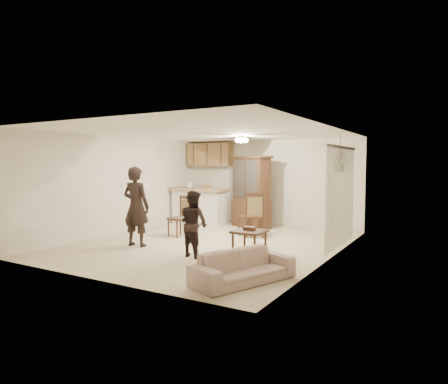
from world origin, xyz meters
The scene contains 23 objects.
floor centered at (0.00, 0.00, 0.00)m, with size 6.50×6.50×0.00m, color beige.
ceiling centered at (0.00, 0.00, 2.50)m, with size 5.50×6.50×0.02m, color white.
wall_back centered at (0.00, 3.25, 1.25)m, with size 5.50×0.02×2.50m, color beige.
wall_front centered at (0.00, -3.25, 1.25)m, with size 5.50×0.02×2.50m, color beige.
wall_left centered at (-2.75, 0.00, 1.25)m, with size 0.02×6.50×2.50m, color beige.
wall_right centered at (2.75, 0.00, 1.25)m, with size 0.02×6.50×2.50m, color beige.
breakfast_bar centered at (-1.85, 2.35, 0.50)m, with size 1.60×0.55×1.00m, color white.
bar_top centered at (-1.85, 2.35, 1.05)m, with size 1.75×0.70×0.08m, color tan.
upper_cabinets centered at (-1.90, 3.07, 2.10)m, with size 1.50×0.34×0.70m, color olive.
vertical_blinds centered at (2.71, 0.90, 1.10)m, with size 0.06×2.30×2.10m, color beige, non-canonical shape.
ceiling_fixture centered at (0.20, 1.20, 2.40)m, with size 0.36×0.36×0.20m, color #FFE9BF, non-canonical shape.
hanging_plant centered at (2.30, 2.40, 1.85)m, with size 0.43×0.37×0.48m, color #356227.
plant_cord centered at (2.30, 2.40, 2.17)m, with size 0.01×0.01×0.65m, color black.
sofa centered at (2.03, -2.21, 0.37)m, with size 1.87×0.73×0.73m, color beige.
adult centered at (-1.25, -0.99, 0.90)m, with size 0.66×0.43×1.80m, color black.
child centered at (0.39, -1.17, 0.68)m, with size 0.66×0.51×1.35m, color black.
china_hutch centered at (-0.23, 2.60, 1.00)m, with size 1.37×0.96×2.02m.
side_table centered at (1.58, -1.10, 0.31)m, with size 0.56×0.56×0.67m.
chair_bar centered at (-1.15, 0.42, 0.28)m, with size 0.56×0.56×1.01m.
chair_hutch_left centered at (0.32, 1.46, 0.30)m, with size 0.56×0.56×1.06m.
chair_hutch_right centered at (0.49, 1.39, 0.31)m, with size 0.64×0.64×1.10m.
controller_adult centered at (-1.21, -1.40, 1.34)m, with size 0.05×0.15×0.05m, color white.
controller_child centered at (0.32, -1.46, 0.79)m, with size 0.03×0.11×0.03m, color white.
Camera 1 is at (4.79, -7.51, 1.80)m, focal length 32.00 mm.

